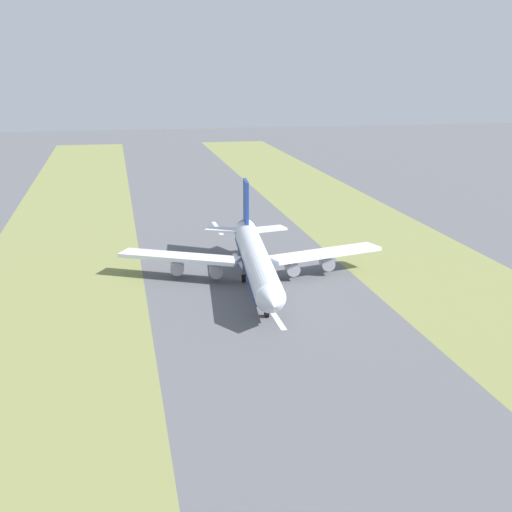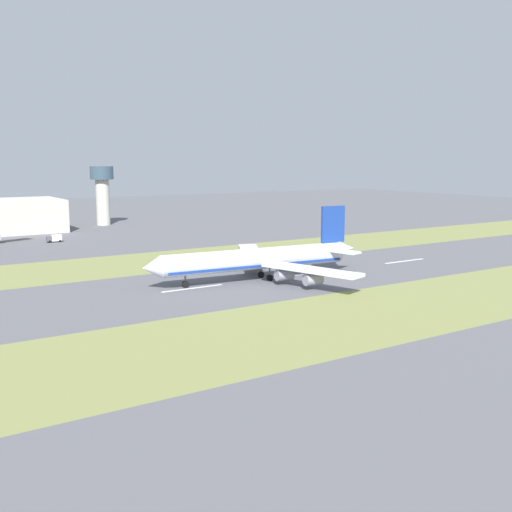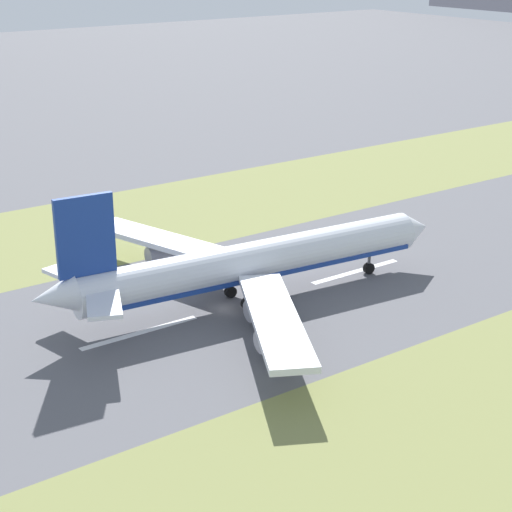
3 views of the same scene
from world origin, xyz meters
The scene contains 9 objects.
ground_plane centered at (0.00, 0.00, 0.00)m, with size 800.00×800.00×0.00m, color #56565B.
grass_median_west centered at (-45.00, 0.00, 0.00)m, with size 40.00×600.00×0.01m, color olive.
grass_median_east centered at (45.00, 0.00, 0.00)m, with size 40.00×600.00×0.01m, color olive.
centreline_dash_near centered at (0.00, -54.13, 0.01)m, with size 1.20×18.00×0.01m, color silver.
centreline_dash_mid centered at (0.00, -14.13, 0.01)m, with size 1.20×18.00×0.01m, color silver.
centreline_dash_far centered at (0.00, 25.87, 0.01)m, with size 1.20×18.00×0.01m, color silver.
airplane_main_jet centered at (-0.40, 3.98, 6.02)m, with size 63.84×67.22×20.20m.
control_tower centered at (166.59, -6.49, 18.87)m, with size 12.00×12.00×30.60m.
service_truck centered at (112.25, 32.90, 1.67)m, with size 2.73×6.07×3.10m.
Camera 2 is at (-140.02, 96.27, 33.71)m, focal length 42.00 mm.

